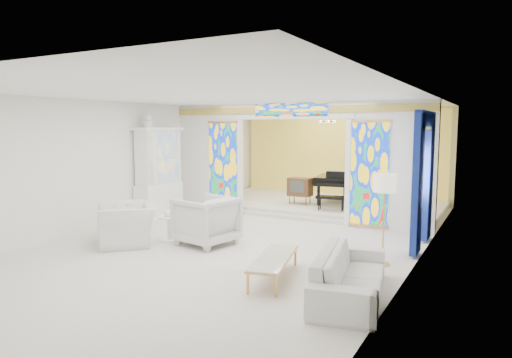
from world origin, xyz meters
The scene contains 23 objects.
floor centered at (0.00, 0.00, 0.00)m, with size 12.00×12.00×0.00m, color silver.
ceiling centered at (0.00, 0.00, 3.00)m, with size 7.00×12.00×0.02m, color white.
wall_back centered at (0.00, 6.00, 1.50)m, with size 7.00×0.02×3.00m, color white.
wall_left centered at (-3.50, 0.00, 1.50)m, with size 0.02×12.00×3.00m, color white.
wall_right centered at (3.50, 0.00, 1.50)m, with size 0.02×12.00×3.00m, color white.
partition_wall centered at (0.00, 2.00, 1.65)m, with size 7.00×0.22×3.00m.
stained_glass_left centered at (-2.03, 1.89, 1.30)m, with size 0.90×0.04×2.40m, color gold.
stained_glass_right centered at (2.03, 1.89, 1.30)m, with size 0.90×0.04×2.40m, color gold.
stained_glass_transom centered at (0.00, 1.89, 2.82)m, with size 2.00×0.04×0.34m, color gold.
alcove_platform centered at (0.00, 4.10, 0.09)m, with size 6.80×3.80×0.18m, color silver.
gold_curtain_back centered at (0.00, 5.88, 1.50)m, with size 6.70×0.10×2.90m, color #F3DC54.
chandelier centered at (0.20, 4.00, 2.55)m, with size 0.48×0.48×0.30m, color #CB8F47.
blue_drapes centered at (3.40, 0.70, 1.58)m, with size 0.14×1.85×2.65m.
china_cabinet centered at (-3.22, 0.60, 1.17)m, with size 0.56×1.46×2.72m.
armchair_left centered at (-1.96, -1.87, 0.41)m, with size 1.26×1.10×0.82m, color white.
armchair_right centered at (-0.50, -1.12, 0.49)m, with size 1.05×1.09×0.99m, color white.
sofa centered at (2.95, -2.52, 0.33)m, with size 2.23×0.87×0.65m, color white.
side_table centered at (-1.33, -1.30, 0.35)m, with size 0.53×0.53×0.53m.
vase centered at (-1.33, -1.30, 0.63)m, with size 0.19×0.19×0.20m, color silver.
coffee_table centered at (1.67, -2.38, 0.34)m, with size 0.88×1.71×0.37m.
floor_lamp centered at (3.00, -0.80, 1.36)m, with size 0.41×0.41×1.60m.
grand_piano centered at (0.66, 4.22, 0.84)m, with size 1.68×2.59×0.97m.
tv_console centered at (-0.38, 3.41, 0.67)m, with size 0.65×0.46×0.75m.
Camera 1 is at (4.79, -8.64, 2.39)m, focal length 32.00 mm.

